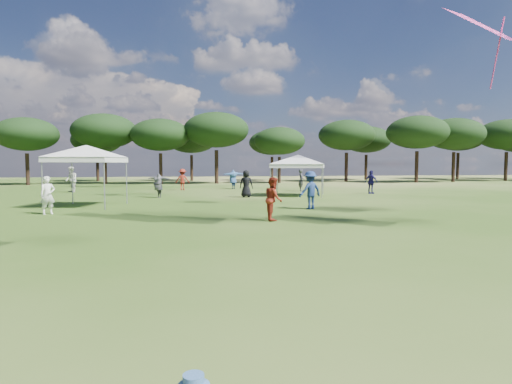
% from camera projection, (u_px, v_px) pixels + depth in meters
% --- Properties ---
extents(tree_line, '(108.78, 17.63, 7.77)m').
position_uv_depth(tree_line, '(206.00, 134.00, 48.29)').
color(tree_line, black).
rests_on(tree_line, ground).
extents(tent_left, '(6.11, 6.11, 3.32)m').
position_uv_depth(tent_left, '(86.00, 148.00, 20.92)').
color(tent_left, gray).
rests_on(tent_left, ground).
extents(tent_right, '(6.39, 6.39, 2.99)m').
position_uv_depth(tent_right, '(298.00, 157.00, 27.96)').
color(tent_right, gray).
rests_on(tent_right, ground).
extents(festival_crowd, '(28.47, 21.42, 1.92)m').
position_uv_depth(festival_crowd, '(165.00, 184.00, 27.05)').
color(festival_crowd, beige).
rests_on(festival_crowd, ground).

